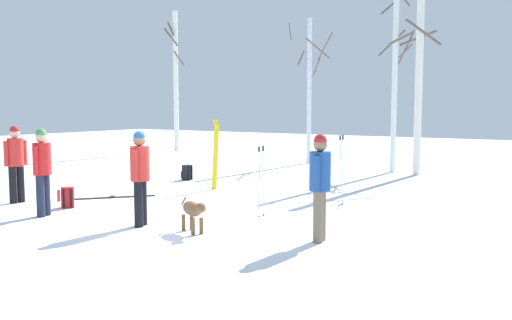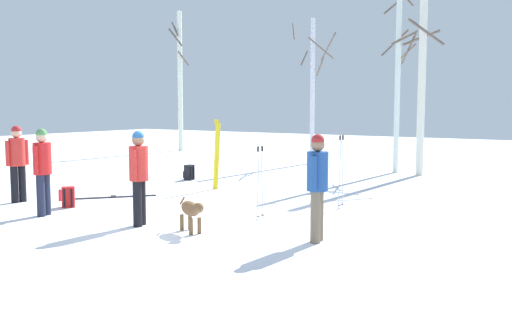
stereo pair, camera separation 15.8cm
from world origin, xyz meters
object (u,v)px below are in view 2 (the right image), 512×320
(ski_poles_1, at_px, (260,180))
(backpack_0, at_px, (189,173))
(backpack_1, at_px, (68,197))
(birch_tree_2, at_px, (398,70))
(ski_pair_planted_0, at_px, (217,155))
(birch_tree_3, at_px, (422,72))
(birch_tree_1, at_px, (312,86))
(dog, at_px, (191,210))
(ski_pair_lying_0, at_px, (115,197))
(birch_tree_0, at_px, (180,80))
(ski_poles_0, at_px, (341,170))
(person_0, at_px, (17,159))
(person_1, at_px, (139,172))
(person_2, at_px, (317,181))
(water_bottle_0, at_px, (60,195))
(person_3, at_px, (43,166))

(ski_poles_1, bearing_deg, backpack_0, 142.80)
(backpack_1, height_order, birch_tree_2, birch_tree_2)
(ski_pair_planted_0, relative_size, birch_tree_3, 0.29)
(ski_poles_1, height_order, birch_tree_2, birch_tree_2)
(birch_tree_1, bearing_deg, dog, -72.33)
(ski_pair_lying_0, relative_size, birch_tree_0, 0.24)
(birch_tree_2, bearing_deg, birch_tree_3, -20.78)
(ski_pair_planted_0, bearing_deg, birch_tree_1, 97.61)
(dog, bearing_deg, ski_poles_0, 71.30)
(person_0, bearing_deg, ski_pair_planted_0, 57.99)
(dog, height_order, birch_tree_3, birch_tree_3)
(birch_tree_0, bearing_deg, ski_pair_lying_0, -55.62)
(dog, distance_m, birch_tree_3, 10.42)
(birch_tree_1, bearing_deg, ski_poles_0, -58.74)
(person_0, height_order, birch_tree_0, birch_tree_0)
(person_1, xyz_separation_m, ski_pair_planted_0, (-1.53, 4.33, -0.08))
(birch_tree_3, bearing_deg, ski_poles_0, -86.95)
(ski_pair_lying_0, bearing_deg, birch_tree_2, 65.60)
(person_2, xyz_separation_m, birch_tree_2, (-2.11, 9.74, 2.32))
(dog, distance_m, ski_poles_0, 3.69)
(birch_tree_1, bearing_deg, birch_tree_3, -17.16)
(ski_poles_1, distance_m, birch_tree_3, 8.78)
(person_0, bearing_deg, dog, -2.48)
(person_0, distance_m, birch_tree_1, 11.42)
(backpack_0, xyz_separation_m, birch_tree_0, (-7.22, 8.01, 3.16))
(person_2, xyz_separation_m, water_bottle_0, (-6.63, 0.24, -0.86))
(person_3, relative_size, backpack_1, 3.90)
(person_0, bearing_deg, birch_tree_2, 62.94)
(person_3, distance_m, birch_tree_1, 11.97)
(person_3, height_order, birch_tree_2, birch_tree_2)
(person_1, height_order, ski_poles_0, person_1)
(person_2, height_order, ski_pair_lying_0, person_2)
(ski_pair_lying_0, xyz_separation_m, birch_tree_2, (3.84, 8.47, 3.29))
(dog, relative_size, ski_pair_lying_0, 0.53)
(person_1, distance_m, birch_tree_0, 17.14)
(backpack_1, distance_m, birch_tree_0, 15.40)
(person_3, height_order, birch_tree_3, birch_tree_3)
(ski_pair_lying_0, bearing_deg, dog, -25.68)
(water_bottle_0, bearing_deg, backpack_0, 88.50)
(ski_pair_lying_0, height_order, birch_tree_3, birch_tree_3)
(ski_pair_planted_0, relative_size, backpack_1, 4.10)
(person_2, relative_size, ski_poles_1, 1.23)
(birch_tree_3, bearing_deg, dog, -94.72)
(water_bottle_0, bearing_deg, backpack_1, -26.72)
(person_1, height_order, person_3, same)
(ski_pair_planted_0, height_order, backpack_0, ski_pair_planted_0)
(backpack_0, distance_m, birch_tree_0, 11.24)
(water_bottle_0, xyz_separation_m, birch_tree_1, (0.92, 10.55, 2.75))
(ski_poles_1, relative_size, backpack_0, 3.18)
(person_3, distance_m, birch_tree_3, 11.47)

